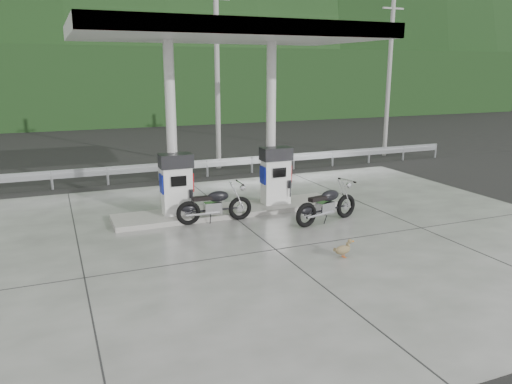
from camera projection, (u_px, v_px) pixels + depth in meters
name	position (u px, v px, depth m)	size (l,w,h in m)	color
ground	(260.00, 238.00, 13.23)	(160.00, 160.00, 0.00)	black
forecourt_apron	(260.00, 238.00, 13.22)	(18.00, 14.00, 0.02)	slate
pump_island	(229.00, 210.00, 15.45)	(7.00, 1.40, 0.15)	gray
gas_pump_left	(177.00, 184.00, 14.62)	(0.95, 0.55, 1.80)	white
gas_pump_right	(276.00, 176.00, 15.80)	(0.95, 0.55, 1.80)	white
canopy_column_left	(171.00, 128.00, 14.59)	(0.30, 0.30, 5.00)	silver
canopy_column_right	(271.00, 124.00, 15.78)	(0.30, 0.30, 5.00)	silver
canopy_roof	(226.00, 32.00, 14.18)	(8.50, 5.00, 0.40)	silver
guardrail	(183.00, 161.00, 20.23)	(26.00, 0.16, 1.42)	#A7ACB0
road	(165.00, 164.00, 23.54)	(60.00, 7.00, 0.01)	black
utility_pole_b	(217.00, 77.00, 21.53)	(0.22, 0.22, 8.00)	gray
utility_pole_c	(389.00, 76.00, 24.86)	(0.22, 0.22, 8.00)	gray
tree_band	(113.00, 86.00, 39.41)	(80.00, 6.00, 6.00)	black
forested_hills	(87.00, 102.00, 67.05)	(100.00, 40.00, 140.00)	black
motorcycle_left	(215.00, 205.00, 14.42)	(2.10, 0.66, 0.99)	black
motorcycle_right	(327.00, 205.00, 14.42)	(2.15, 0.68, 1.02)	black
duck	(343.00, 250.00, 11.77)	(0.50, 0.14, 0.36)	brown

